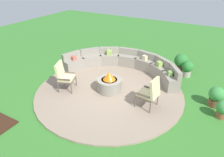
% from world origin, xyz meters
% --- Properties ---
extents(ground_plane, '(24.00, 24.00, 0.00)m').
position_xyz_m(ground_plane, '(0.00, 0.00, 0.00)').
color(ground_plane, '#387A2D').
extents(patio_circle, '(5.31, 5.31, 0.06)m').
position_xyz_m(patio_circle, '(0.00, 0.00, 0.03)').
color(patio_circle, gray).
rests_on(patio_circle, ground_plane).
extents(fire_pit, '(0.89, 0.89, 0.73)m').
position_xyz_m(fire_pit, '(0.00, 0.00, 0.34)').
color(fire_pit, gray).
rests_on(fire_pit, patio_circle).
extents(curved_stone_bench, '(4.80, 2.33, 0.78)m').
position_xyz_m(curved_stone_bench, '(-0.26, 1.69, 0.38)').
color(curved_stone_bench, gray).
rests_on(curved_stone_bench, patio_circle).
extents(lounge_chair_front_left, '(0.72, 0.74, 1.05)m').
position_xyz_m(lounge_chair_front_left, '(-1.46, -0.71, 0.61)').
color(lounge_chair_front_left, brown).
rests_on(lounge_chair_front_left, patio_circle).
extents(lounge_chair_front_right, '(0.68, 0.63, 1.06)m').
position_xyz_m(lounge_chair_front_right, '(1.61, -0.25, 0.61)').
color(lounge_chair_front_right, brown).
rests_on(lounge_chair_front_right, patio_circle).
extents(potted_plant_0, '(0.46, 0.46, 0.67)m').
position_xyz_m(potted_plant_0, '(2.19, 2.63, 0.37)').
color(potted_plant_0, '#A89E8E').
rests_on(potted_plant_0, ground_plane).
extents(potted_plant_1, '(0.49, 0.49, 0.70)m').
position_xyz_m(potted_plant_1, '(3.44, 0.95, 0.38)').
color(potted_plant_1, brown).
rests_on(potted_plant_1, ground_plane).
extents(potted_plant_2, '(0.57, 0.57, 0.82)m').
position_xyz_m(potted_plant_2, '(1.85, 2.92, 0.45)').
color(potted_plant_2, brown).
rests_on(potted_plant_2, ground_plane).
extents(potted_plant_3, '(0.41, 0.41, 0.58)m').
position_xyz_m(potted_plant_3, '(3.68, 0.40, 0.32)').
color(potted_plant_3, brown).
rests_on(potted_plant_3, ground_plane).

